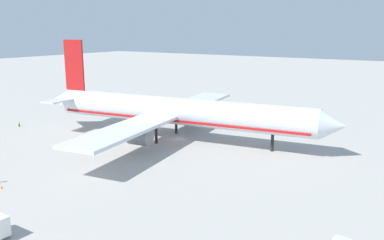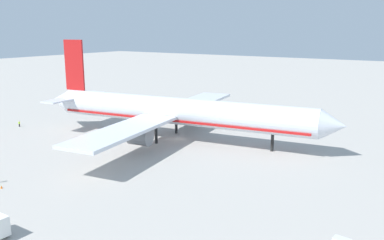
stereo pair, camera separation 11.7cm
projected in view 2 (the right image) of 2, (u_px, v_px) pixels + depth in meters
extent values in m
plane|color=#ADA8A0|center=(179.00, 139.00, 100.22)|extent=(600.00, 600.00, 0.00)
cylinder|color=silver|center=(178.00, 111.00, 98.66)|extent=(66.84, 16.24, 6.53)
cone|color=silver|center=(334.00, 125.00, 83.97)|extent=(6.11, 7.10, 6.40)
cone|color=silver|center=(62.00, 100.00, 113.61)|extent=(7.37, 7.10, 6.21)
cube|color=red|center=(74.00, 65.00, 109.27)|extent=(6.01, 1.38, 13.48)
cube|color=silver|center=(88.00, 94.00, 116.47)|extent=(5.75, 10.09, 0.36)
cube|color=silver|center=(60.00, 100.00, 106.27)|extent=(5.75, 10.09, 0.36)
cube|color=silver|center=(197.00, 102.00, 116.80)|extent=(13.44, 31.86, 0.70)
cylinder|color=slate|center=(194.00, 113.00, 112.81)|extent=(5.27, 4.69, 4.04)
cube|color=silver|center=(123.00, 131.00, 83.66)|extent=(13.44, 31.86, 0.70)
cylinder|color=slate|center=(140.00, 136.00, 87.85)|extent=(5.39, 4.49, 3.81)
cylinder|color=black|center=(272.00, 143.00, 90.26)|extent=(0.70, 0.70, 3.88)
cylinder|color=black|center=(176.00, 126.00, 105.82)|extent=(0.70, 0.70, 3.88)
cylinder|color=black|center=(156.00, 135.00, 96.49)|extent=(0.70, 0.70, 3.88)
cube|color=red|center=(179.00, 118.00, 99.05)|extent=(64.16, 15.53, 0.50)
cylinder|color=black|center=(6.00, 232.00, 53.51)|extent=(0.90, 0.31, 0.90)
cylinder|color=black|center=(19.00, 125.00, 113.32)|extent=(0.34, 0.34, 0.79)
cylinder|color=#B2F219|center=(19.00, 123.00, 113.17)|extent=(0.43, 0.43, 0.59)
sphere|color=beige|center=(19.00, 121.00, 113.08)|extent=(0.21, 0.21, 0.21)
cone|color=orange|center=(1.00, 187.00, 69.38)|extent=(0.36, 0.36, 0.55)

